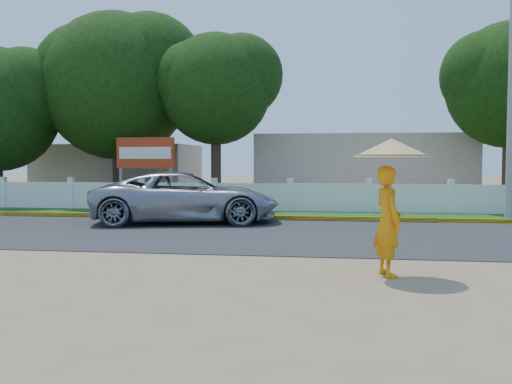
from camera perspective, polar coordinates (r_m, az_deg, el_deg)
ground at (r=11.12m, az=-1.49°, el=-7.30°), size 120.00×120.00×0.00m
road at (r=15.51m, az=1.33°, el=-4.23°), size 60.00×7.00×0.02m
grass_verge at (r=20.70m, az=3.09°, el=-2.31°), size 60.00×3.50×0.03m
curb at (r=19.01m, az=2.62°, el=-2.62°), size 40.00×0.18×0.16m
fence at (r=22.10m, az=3.43°, el=-0.57°), size 40.00×0.10×1.10m
building_near at (r=28.79m, az=10.55°, el=2.38°), size 10.00×6.00×3.20m
building_far at (r=32.05m, az=-13.46°, el=2.08°), size 8.00×5.00×2.80m
utility_pole at (r=21.20m, az=24.24°, el=8.83°), size 0.28×0.28×8.38m
vehicle at (r=18.32m, az=-7.03°, el=-0.54°), size 6.36×3.97×1.64m
monk_with_parasol at (r=10.15m, az=13.22°, el=0.51°), size 1.32×1.32×2.40m
billboard at (r=24.43m, az=-11.00°, el=3.49°), size 2.50×0.13×2.95m
tree_row at (r=25.15m, az=3.36°, el=10.25°), size 34.52×7.91×8.78m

